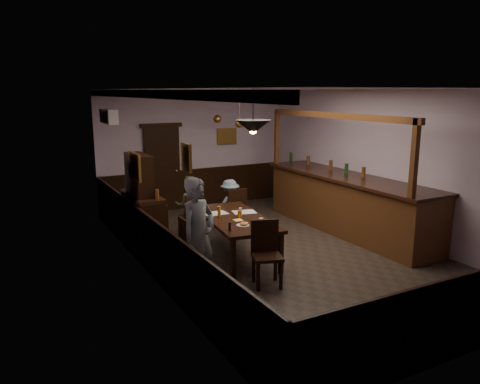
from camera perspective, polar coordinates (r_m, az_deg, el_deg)
room at (r=8.56m, az=4.92°, el=2.30°), size 5.01×8.01×3.01m
dining_table at (r=8.43m, az=-0.56°, el=-3.48°), size 1.27×2.31×0.75m
chair_far_left at (r=9.52m, az=-5.72°, el=-2.72°), size 0.41×0.41×0.95m
chair_far_right at (r=9.77m, az=-0.63°, el=-2.12°), size 0.44×0.44×1.00m
chair_near at (r=7.32m, az=3.20°, el=-7.07°), size 0.55×0.55×1.01m
chair_side at (r=8.04m, az=-6.23°, el=-5.88°), size 0.38×0.38×0.88m
person_standing at (r=6.93m, az=-5.12°, el=-5.40°), size 0.76×0.66×1.75m
person_seated_left at (r=9.75m, az=-6.22°, el=-1.71°), size 0.73×0.65×1.26m
person_seated_right at (r=10.02m, az=-1.23°, el=-1.65°), size 0.75×0.46×1.13m
newspaper_left at (r=8.65m, az=-2.98°, el=-2.62°), size 0.42×0.31×0.01m
newspaper_right at (r=8.73m, az=0.52°, el=-2.46°), size 0.48×0.39×0.01m
napkin at (r=8.21m, az=-0.22°, el=-3.43°), size 0.17×0.17×0.00m
saucer at (r=8.07m, az=2.93°, el=-3.71°), size 0.15×0.15×0.01m
coffee_cup at (r=8.04m, az=2.59°, el=-3.44°), size 0.09×0.09×0.07m
pastry_plate at (r=7.87m, az=0.35°, el=-4.09°), size 0.22×0.22×0.01m
pastry_ring_a at (r=7.85m, az=0.47°, el=-3.93°), size 0.13×0.13×0.04m
pastry_ring_b at (r=7.89m, az=0.55°, el=-3.83°), size 0.13×0.13×0.04m
soda_can at (r=8.37m, az=-0.08°, el=-2.72°), size 0.07×0.07×0.12m
beer_glass at (r=8.39m, az=-2.56°, el=-2.41°), size 0.06×0.06×0.20m
water_glass at (r=8.47m, az=0.05°, el=-2.43°), size 0.06×0.06×0.15m
pepper_mill at (r=7.59m, az=-1.26°, el=-4.23°), size 0.04×0.04×0.14m
sideboard at (r=8.98m, az=-11.77°, el=-2.43°), size 0.50×1.39×1.84m
bar_counter at (r=10.24m, az=12.98°, el=-1.23°), size 1.06×4.54×2.54m
door_back at (r=11.77m, az=-9.43°, el=2.69°), size 0.90×0.06×2.10m
ac_unit at (r=10.21m, az=-15.72°, el=8.88°), size 0.20×0.85×0.30m
picture_left_small at (r=5.92m, az=-6.58°, el=4.19°), size 0.04×0.28×0.36m
picture_left_large at (r=8.24m, az=-12.72°, el=3.07°), size 0.04×0.62×0.48m
picture_back at (r=12.37m, az=-1.61°, el=6.82°), size 0.55×0.04×0.42m
pendant_iron at (r=7.39m, az=1.60°, el=7.92°), size 0.56×0.56×0.70m
pendant_brass_mid at (r=10.03m, az=-0.08°, el=8.40°), size 0.20×0.20×0.81m
pendant_brass_far at (r=11.45m, az=-2.77°, el=8.87°), size 0.20×0.20×0.81m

